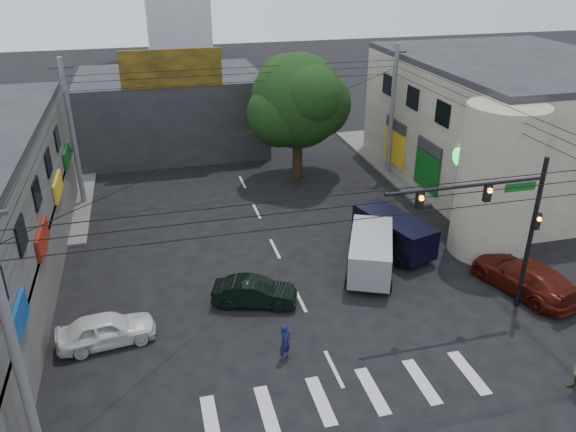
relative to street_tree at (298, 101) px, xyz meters
name	(u,v)px	position (x,y,z in m)	size (l,w,h in m)	color
ground	(312,324)	(-4.00, -17.00, -5.47)	(160.00, 160.00, 0.00)	black
sidewalk_far_right	(465,155)	(14.00, 1.00, -5.40)	(16.00, 16.00, 0.15)	#514F4C
building_right	(511,124)	(14.00, -4.00, -1.47)	(14.00, 18.00, 8.00)	gray
corner_column	(496,182)	(7.00, -13.00, -1.47)	(4.00, 4.00, 8.00)	gray
building_far	(172,111)	(-8.00, 9.00, -2.47)	(14.00, 10.00, 6.00)	#232326
billboard	(171,68)	(-8.00, 4.10, 1.83)	(7.00, 0.30, 2.60)	olive
street_tree	(298,101)	(0.00, 0.00, 0.00)	(6.40, 6.40, 8.70)	black
traffic_gantry	(501,215)	(3.82, -18.00, -0.64)	(7.10, 0.35, 7.20)	black
utility_pole_near_left	(12,340)	(-14.50, -21.50, -0.87)	(0.32, 0.32, 9.20)	#59595B
utility_pole_far_left	(73,134)	(-14.50, -1.00, -0.87)	(0.32, 0.32, 9.20)	#59595B
utility_pole_far_right	(392,112)	(6.50, -1.00, -0.87)	(0.32, 0.32, 9.20)	#59595B
dark_sedan	(255,292)	(-6.10, -14.88, -4.84)	(4.07, 2.47, 1.27)	black
white_compact	(106,329)	(-12.58, -16.11, -4.80)	(4.12, 2.04, 1.35)	silver
maroon_sedan	(524,277)	(6.50, -16.97, -4.69)	(3.56, 5.79, 1.57)	#4B130A
silver_minivan	(370,255)	(0.06, -13.58, -4.45)	(3.75, 5.17, 2.05)	#A1A3A9
navy_van	(393,234)	(2.14, -11.69, -4.49)	(3.14, 5.24, 1.97)	black
traffic_officer	(285,342)	(-5.69, -18.94, -4.66)	(0.71, 0.67, 1.63)	#121842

